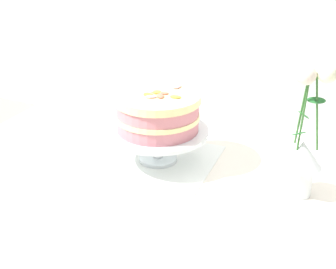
{
  "coord_description": "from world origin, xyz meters",
  "views": [
    {
      "loc": [
        0.45,
        -1.07,
        1.41
      ],
      "look_at": [
        -0.04,
        0.03,
        0.86
      ],
      "focal_mm": 53.15,
      "sensor_mm": 36.0,
      "label": 1
    }
  ],
  "objects_px": {
    "dining_table": "(174,213)",
    "cake_stand": "(158,135)",
    "layer_cake": "(158,112)",
    "flower_vase": "(304,145)"
  },
  "relations": [
    {
      "from": "dining_table",
      "to": "layer_cake",
      "type": "relative_size",
      "value": 5.85
    },
    {
      "from": "layer_cake",
      "to": "flower_vase",
      "type": "relative_size",
      "value": 0.68
    },
    {
      "from": "cake_stand",
      "to": "flower_vase",
      "type": "relative_size",
      "value": 0.83
    },
    {
      "from": "dining_table",
      "to": "flower_vase",
      "type": "height_order",
      "value": "flower_vase"
    },
    {
      "from": "layer_cake",
      "to": "flower_vase",
      "type": "distance_m",
      "value": 0.4
    },
    {
      "from": "dining_table",
      "to": "cake_stand",
      "type": "distance_m",
      "value": 0.22
    },
    {
      "from": "dining_table",
      "to": "flower_vase",
      "type": "bearing_deg",
      "value": 15.74
    },
    {
      "from": "dining_table",
      "to": "layer_cake",
      "type": "bearing_deg",
      "value": 132.22
    },
    {
      "from": "cake_stand",
      "to": "flower_vase",
      "type": "xyz_separation_m",
      "value": [
        0.4,
        -0.02,
        0.06
      ]
    },
    {
      "from": "layer_cake",
      "to": "dining_table",
      "type": "bearing_deg",
      "value": -47.78
    }
  ]
}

